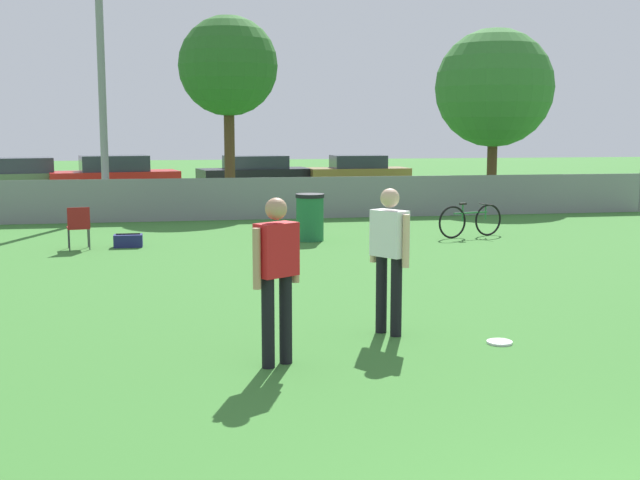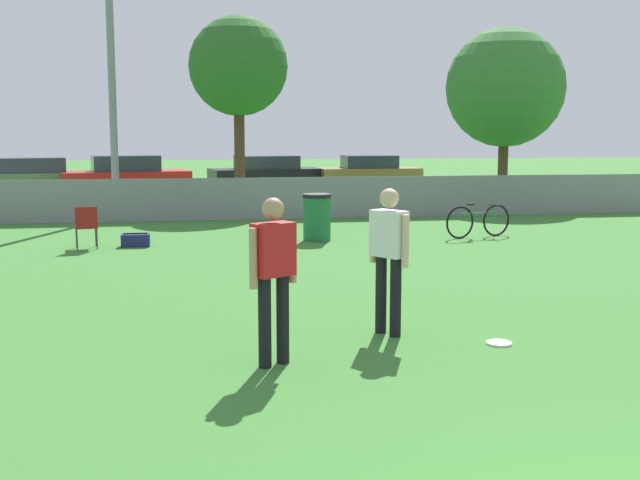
{
  "view_description": "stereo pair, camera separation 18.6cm",
  "coord_description": "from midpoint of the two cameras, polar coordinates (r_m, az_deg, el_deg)",
  "views": [
    {
      "loc": [
        -2.88,
        -2.89,
        2.35
      ],
      "look_at": [
        -1.18,
        6.36,
        1.05
      ],
      "focal_mm": 45.0,
      "sensor_mm": 36.0,
      "label": 1
    },
    {
      "loc": [
        -2.7,
        -2.92,
        2.35
      ],
      "look_at": [
        -1.18,
        6.36,
        1.05
      ],
      "focal_mm": 45.0,
      "sensor_mm": 36.0,
      "label": 2
    }
  ],
  "objects": [
    {
      "name": "frisbee_disc",
      "position": [
        9.14,
        12.07,
        -7.12
      ],
      "size": [
        0.29,
        0.29,
        0.03
      ],
      "color": "white",
      "rests_on": "ground_plane"
    },
    {
      "name": "gear_bag_sideline",
      "position": [
        16.59,
        -13.79,
        -0.05
      ],
      "size": [
        0.56,
        0.31,
        0.28
      ],
      "color": "navy",
      "rests_on": "ground_plane"
    },
    {
      "name": "parked_car_tan",
      "position": [
        31.62,
        2.55,
        4.79
      ],
      "size": [
        3.93,
        1.71,
        1.34
      ],
      "rotation": [
        0.0,
        0.0,
        0.01
      ],
      "color": "black",
      "rests_on": "ground_plane"
    },
    {
      "name": "fence_backline",
      "position": [
        21.17,
        -2.82,
        2.99
      ],
      "size": [
        20.67,
        0.07,
        1.21
      ],
      "color": "gray",
      "rests_on": "ground_plane"
    },
    {
      "name": "parked_car_dark",
      "position": [
        31.23,
        -4.78,
        4.73
      ],
      "size": [
        4.57,
        2.57,
        1.34
      ],
      "rotation": [
        0.0,
        0.0,
        0.18
      ],
      "color": "black",
      "rests_on": "ground_plane"
    },
    {
      "name": "parked_car_red",
      "position": [
        28.93,
        -14.58,
        4.33
      ],
      "size": [
        4.59,
        2.48,
        1.45
      ],
      "rotation": [
        0.0,
        0.0,
        0.18
      ],
      "color": "black",
      "rests_on": "ground_plane"
    },
    {
      "name": "parked_car_olive",
      "position": [
        29.43,
        -20.87,
        4.11
      ],
      "size": [
        4.73,
        2.64,
        1.39
      ],
      "rotation": [
        0.0,
        0.0,
        0.19
      ],
      "color": "black",
      "rests_on": "ground_plane"
    },
    {
      "name": "folding_chair_sideline",
      "position": [
        16.45,
        -17.11,
        1.04
      ],
      "size": [
        0.49,
        0.49,
        0.85
      ],
      "rotation": [
        0.0,
        0.0,
        3.31
      ],
      "color": "#333338",
      "rests_on": "ground_plane"
    },
    {
      "name": "tree_near_pole",
      "position": [
        24.7,
        -6.76,
        12.13
      ],
      "size": [
        2.98,
        2.98,
        5.72
      ],
      "color": "#4C331E",
      "rests_on": "ground_plane"
    },
    {
      "name": "player_receiver_white",
      "position": [
        9.17,
        4.37,
        -0.7
      ],
      "size": [
        0.41,
        0.51,
        1.69
      ],
      "rotation": [
        0.0,
        0.0,
        -1.01
      ],
      "color": "black",
      "rests_on": "ground_plane"
    },
    {
      "name": "bicycle_sideline",
      "position": [
        17.86,
        10.36,
        1.38
      ],
      "size": [
        1.63,
        0.6,
        0.76
      ],
      "rotation": [
        0.0,
        0.0,
        0.29
      ],
      "color": "black",
      "rests_on": "ground_plane"
    },
    {
      "name": "tree_far_right",
      "position": [
        26.68,
        12.08,
        10.52
      ],
      "size": [
        3.77,
        3.77,
        5.55
      ],
      "color": "#4C331E",
      "rests_on": "ground_plane"
    },
    {
      "name": "player_defender_red",
      "position": [
        7.94,
        -3.78,
        -2.03
      ],
      "size": [
        0.5,
        0.42,
        1.69
      ],
      "rotation": [
        0.0,
        0.0,
        0.58
      ],
      "color": "black",
      "rests_on": "ground_plane"
    },
    {
      "name": "trash_bin",
      "position": [
        17.0,
        -1.04,
        1.64
      ],
      "size": [
        0.61,
        0.61,
        1.0
      ],
      "color": "#1E6638",
      "rests_on": "ground_plane"
    }
  ]
}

